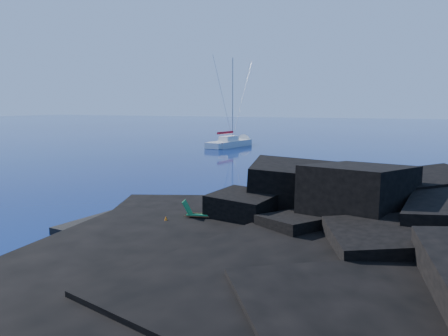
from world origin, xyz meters
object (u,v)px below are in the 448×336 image
(deck_chair, at_px, (202,211))
(sunbather, at_px, (144,214))
(sailboat, at_px, (231,147))
(marker_cone, at_px, (166,221))

(deck_chair, relative_size, sunbather, 0.99)
(sailboat, height_order, sunbather, sailboat)
(sailboat, relative_size, sunbather, 7.68)
(sailboat, bearing_deg, deck_chair, -58.92)
(marker_cone, bearing_deg, sunbather, 153.16)
(marker_cone, bearing_deg, deck_chair, 45.69)
(deck_chair, distance_m, sunbather, 3.34)
(sailboat, relative_size, marker_cone, 26.81)
(sailboat, distance_m, sunbather, 43.23)
(sailboat, xyz_separation_m, marker_cone, (14.91, -42.28, 0.60))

